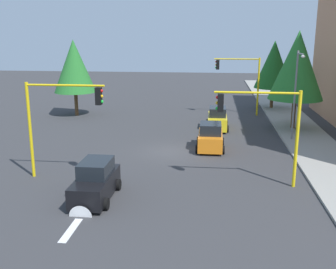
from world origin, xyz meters
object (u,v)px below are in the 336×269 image
car_black (96,182)px  traffic_signal_far_left (241,75)px  tree_roadside_far (274,64)px  tree_roadside_mid (297,65)px  car_orange (210,137)px  tree_opposite_side (74,66)px  traffic_signal_near_left (263,119)px  street_lamp_curbside (297,87)px  car_yellow (217,119)px  traffic_signal_near_right (59,111)px

car_black → traffic_signal_far_left: bearing=159.3°
tree_roadside_far → tree_roadside_mid: (10.00, 0.50, 0.67)m
traffic_signal_far_left → car_black: traffic_signal_far_left is taller
car_orange → tree_opposite_side: bearing=-128.7°
tree_opposite_side → car_black: (20.77, 8.11, -4.14)m
traffic_signal_near_left → car_orange: 8.00m
tree_roadside_mid → car_orange: tree_roadside_mid is taller
tree_opposite_side → tree_roadside_mid: size_ratio=0.90×
street_lamp_curbside → tree_opposite_side: (-8.39, -20.20, 0.69)m
traffic_signal_near_left → tree_roadside_mid: bearing=162.7°
street_lamp_curbside → car_yellow: (-3.85, -5.81, -3.45)m
tree_opposite_side → car_yellow: 15.65m
traffic_signal_far_left → tree_roadside_far: bearing=136.7°
traffic_signal_near_left → car_orange: (-6.91, -2.80, -2.90)m
traffic_signal_near_right → tree_roadside_mid: size_ratio=0.66×
traffic_signal_near_left → tree_opposite_side: size_ratio=0.70×
traffic_signal_near_left → traffic_signal_near_right: 11.33m
car_yellow → traffic_signal_near_right: bearing=-34.0°
tree_roadside_mid → car_black: bearing=-37.6°
traffic_signal_near_right → car_black: 4.98m
street_lamp_curbside → tree_roadside_mid: (-4.39, 0.80, 1.25)m
traffic_signal_far_left → traffic_signal_near_right: bearing=-29.7°
traffic_signal_near_right → car_yellow: size_ratio=1.39×
car_yellow → street_lamp_curbside: bearing=56.5°
car_orange → car_yellow: (-6.55, 0.55, 0.00)m
traffic_signal_near_left → traffic_signal_far_left: bearing=179.8°
car_black → traffic_signal_near_left: bearing=108.0°
traffic_signal_near_right → car_yellow: 16.52m
traffic_signal_near_left → street_lamp_curbside: street_lamp_curbside is taller
traffic_signal_far_left → traffic_signal_near_right: traffic_signal_far_left is taller
traffic_signal_near_right → car_orange: traffic_signal_near_right is taller
traffic_signal_near_left → tree_roadside_far: tree_roadside_far is taller
traffic_signal_near_right → tree_roadside_far: size_ratio=0.74×
car_orange → car_yellow: size_ratio=0.91×
tree_roadside_far → car_orange: tree_roadside_far is taller
traffic_signal_near_left → traffic_signal_near_right: traffic_signal_near_right is taller
tree_roadside_mid → car_yellow: tree_roadside_mid is taller
car_black → car_orange: bearing=149.3°
traffic_signal_near_right → traffic_signal_near_left: bearing=90.0°
tree_roadside_mid → traffic_signal_far_left: bearing=-144.6°
tree_roadside_far → tree_opposite_side: 21.36m
traffic_signal_far_left → traffic_signal_near_left: traffic_signal_far_left is taller
traffic_signal_near_left → car_yellow: 13.95m
street_lamp_curbside → car_yellow: size_ratio=1.73×
street_lamp_curbside → tree_opposite_side: bearing=-112.6°
street_lamp_curbside → car_black: bearing=-44.3°
traffic_signal_near_right → tree_roadside_far: tree_roadside_far is taller
traffic_signal_near_left → tree_opposite_side: bearing=-137.2°
traffic_signal_near_left → tree_roadside_far: 24.33m
car_black → car_yellow: size_ratio=1.02×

